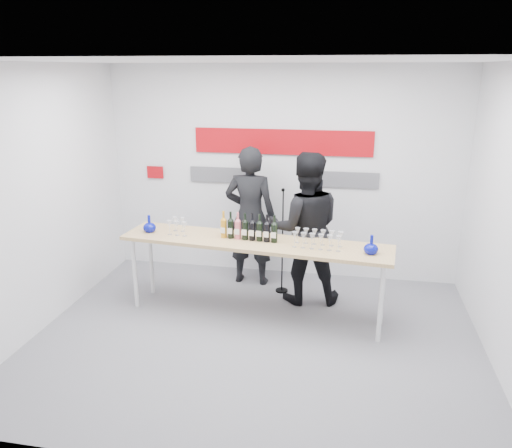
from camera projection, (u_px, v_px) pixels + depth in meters
The scene contains 12 objects.
ground at pixel (256, 338), 5.66m from camera, with size 5.00×5.00×0.00m, color slate.
back_wall at pixel (282, 173), 7.09m from camera, with size 5.00×0.04×3.00m, color silver.
signage at pixel (278, 152), 6.98m from camera, with size 3.38×0.02×0.79m.
tasting_table at pixel (254, 247), 5.94m from camera, with size 3.29×0.97×0.97m.
wine_bottles at pixel (249, 227), 5.90m from camera, with size 0.71×0.15×0.33m.
decanter_left at pixel (149, 223), 6.21m from camera, with size 0.16×0.16×0.21m, color #070F8E, non-canonical shape.
decanter_right at pixel (371, 244), 5.48m from camera, with size 0.16×0.16×0.21m, color #070F8E, non-canonical shape.
glasses_left at pixel (178, 227), 6.14m from camera, with size 0.26×0.24×0.18m.
glasses_right at pixel (317, 239), 5.69m from camera, with size 0.58×0.27×0.18m.
presenter_left at pixel (250, 216), 6.89m from camera, with size 0.71×0.47×1.95m, color black.
presenter_right at pixel (305, 229), 6.33m from camera, with size 0.95×0.74×1.96m, color black.
mic_stand at pixel (282, 261), 6.72m from camera, with size 0.17×0.17×1.46m.
Camera 1 is at (0.94, -4.92, 2.93)m, focal length 35.00 mm.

